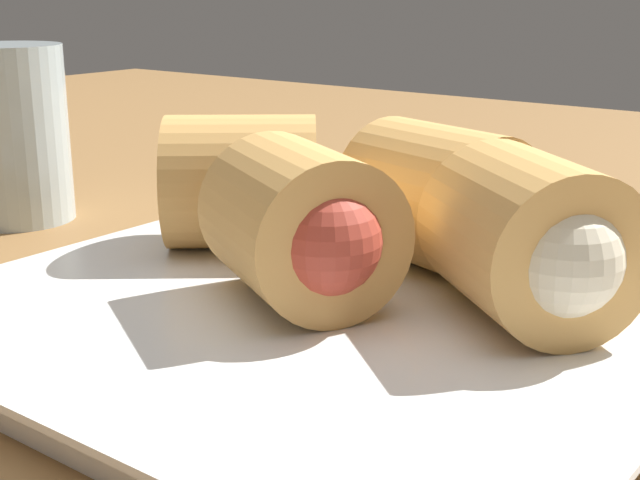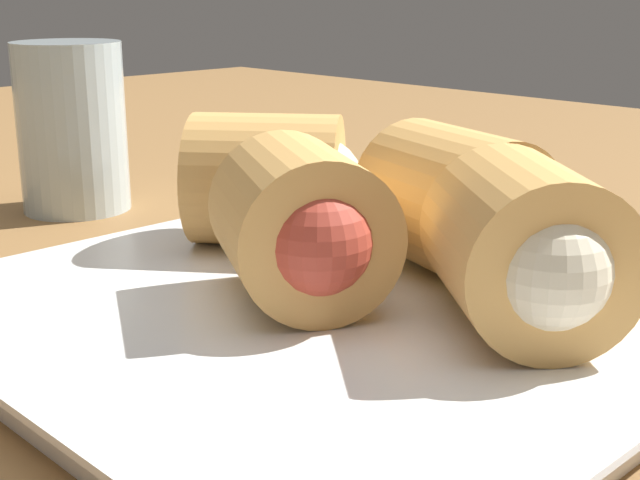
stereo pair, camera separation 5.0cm
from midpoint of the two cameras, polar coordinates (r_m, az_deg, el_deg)
table_surface at (r=40.99cm, az=-5.09°, el=-5.23°), size 180.00×140.00×2.00cm
serving_plate at (r=36.39cm, az=-3.94°, el=-5.07°), size 29.13×26.59×1.50cm
roll_front_left at (r=43.02cm, az=-7.70°, el=3.67°), size 9.55×9.44×6.40cm
roll_front_right at (r=33.12cm, az=9.54°, el=-0.24°), size 9.55×9.44×6.40cm
roll_back_left at (r=39.27cm, az=4.55°, el=2.55°), size 8.89×8.17×6.40cm
roll_back_right at (r=34.80cm, az=-5.05°, el=0.73°), size 9.32×9.05×6.40cm
spoon at (r=47.62cm, az=12.72°, el=-0.52°), size 19.94×2.91×1.24cm
drinking_glass at (r=56.94cm, az=-21.56°, el=6.30°), size 6.63×6.63×10.44cm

